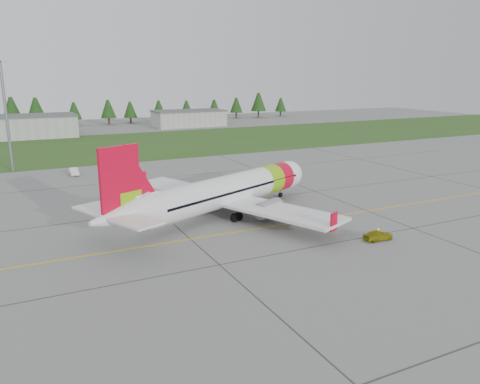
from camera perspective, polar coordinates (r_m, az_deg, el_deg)
ground at (r=52.60m, az=12.70°, el=-5.85°), size 320.00×320.00×0.00m
aircraft at (r=59.92m, az=-1.81°, el=0.06°), size 33.86×32.15×10.78m
follow_me_car at (r=53.26m, az=16.55°, el=-3.94°), size 1.21×1.41×3.37m
service_van at (r=89.32m, az=-19.66°, el=3.21°), size 1.43×1.35×4.04m
grass_strip at (r=125.53m, az=-11.35°, el=5.77°), size 320.00×50.00×0.03m
taxi_guideline at (r=58.67m, az=7.84°, el=-3.52°), size 120.00×0.25×0.02m
hangar_west at (r=148.95m, az=-25.59°, el=7.11°), size 32.00×14.00×6.00m
hangar_east at (r=166.82m, az=-6.26°, el=8.87°), size 24.00×12.00×5.20m
floodlight_mast at (r=96.52m, az=-26.58°, el=8.11°), size 0.50×0.50×20.00m
treeline at (r=179.46m, az=-16.15°, el=9.54°), size 160.00×8.00×10.00m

